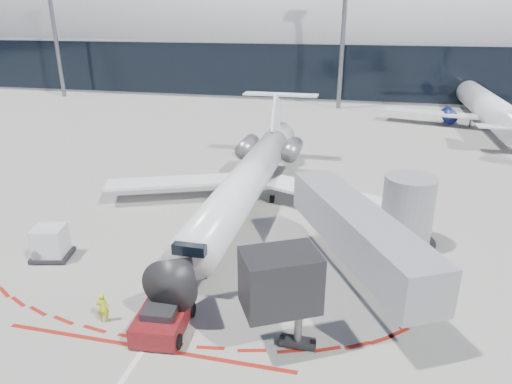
% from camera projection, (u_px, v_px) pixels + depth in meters
% --- Properties ---
extents(ground, '(260.00, 260.00, 0.00)m').
position_uv_depth(ground, '(220.00, 236.00, 31.13)').
color(ground, slate).
rests_on(ground, ground).
extents(apron_centerline, '(0.25, 40.00, 0.01)m').
position_uv_depth(apron_centerline, '(228.00, 224.00, 32.94)').
color(apron_centerline, silver).
rests_on(apron_centerline, ground).
extents(apron_stop_bar, '(14.00, 0.25, 0.01)m').
position_uv_depth(apron_stop_bar, '(145.00, 347.00, 20.69)').
color(apron_stop_bar, maroon).
rests_on(apron_stop_bar, ground).
extents(terminal_building, '(150.00, 24.15, 24.00)m').
position_uv_depth(terminal_building, '(320.00, 46.00, 87.00)').
color(terminal_building, '#95979B').
rests_on(terminal_building, ground).
extents(jet_bridge, '(10.03, 15.20, 4.90)m').
position_uv_depth(jet_bridge, '(371.00, 229.00, 25.23)').
color(jet_bridge, gray).
rests_on(jet_bridge, ground).
extents(light_mast_west, '(0.70, 0.70, 25.00)m').
position_uv_depth(light_mast_west, '(54.00, 24.00, 79.65)').
color(light_mast_west, slate).
rests_on(light_mast_west, ground).
extents(light_mast_centre, '(0.70, 0.70, 25.00)m').
position_uv_depth(light_mast_centre, '(344.00, 26.00, 69.10)').
color(light_mast_centre, slate).
rests_on(light_mast_centre, ground).
extents(regional_jet, '(23.68, 29.20, 7.31)m').
position_uv_depth(regional_jet, '(249.00, 178.00, 34.88)').
color(regional_jet, white).
rests_on(regional_jet, ground).
extents(pushback_tug, '(2.64, 5.62, 1.44)m').
position_uv_depth(pushback_tug, '(163.00, 318.00, 21.66)').
color(pushback_tug, '#530F0B').
rests_on(pushback_tug, ground).
extents(ramp_worker, '(0.69, 0.59, 1.59)m').
position_uv_depth(ramp_worker, '(103.00, 308.00, 22.18)').
color(ramp_worker, '#C8D716').
rests_on(ramp_worker, ground).
extents(uld_container, '(2.60, 2.35, 2.10)m').
position_uv_depth(uld_container, '(51.00, 243.00, 27.93)').
color(uld_container, black).
rests_on(uld_container, ground).
extents(safety_cone_right, '(0.40, 0.40, 0.56)m').
position_uv_depth(safety_cone_right, '(147.00, 304.00, 23.36)').
color(safety_cone_right, '#FD3905').
rests_on(safety_cone_right, ground).
extents(bg_airliner_0, '(31.54, 33.39, 10.20)m').
position_uv_depth(bg_airliner_0, '(491.00, 88.00, 59.83)').
color(bg_airliner_0, white).
rests_on(bg_airliner_0, ground).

